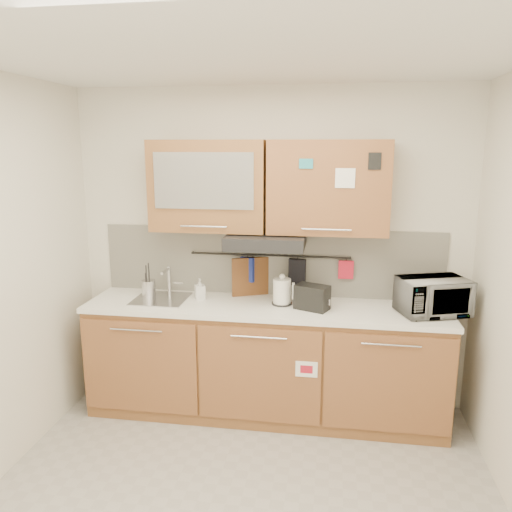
% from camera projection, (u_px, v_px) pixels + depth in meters
% --- Properties ---
extents(ceiling, '(3.20, 3.20, 0.00)m').
position_uv_depth(ceiling, '(232.00, 46.00, 2.38)').
color(ceiling, white).
rests_on(ceiling, wall_back).
extents(wall_back, '(3.20, 0.00, 3.20)m').
position_uv_depth(wall_back, '(270.00, 249.00, 4.11)').
color(wall_back, silver).
rests_on(wall_back, ground).
extents(base_cabinet, '(2.80, 0.64, 0.88)m').
position_uv_depth(base_cabinet, '(265.00, 366.00, 4.01)').
color(base_cabinet, '#925C34').
rests_on(base_cabinet, floor).
extents(countertop, '(2.82, 0.62, 0.04)m').
position_uv_depth(countertop, '(265.00, 307.00, 3.90)').
color(countertop, white).
rests_on(countertop, base_cabinet).
extents(backsplash, '(2.80, 0.02, 0.56)m').
position_uv_depth(backsplash, '(270.00, 262.00, 4.12)').
color(backsplash, silver).
rests_on(backsplash, countertop).
extents(upper_cabinets, '(1.82, 0.37, 0.70)m').
position_uv_depth(upper_cabinets, '(267.00, 186.00, 3.82)').
color(upper_cabinets, '#925C34').
rests_on(upper_cabinets, wall_back).
extents(range_hood, '(0.60, 0.46, 0.10)m').
position_uv_depth(range_hood, '(266.00, 241.00, 3.84)').
color(range_hood, black).
rests_on(range_hood, upper_cabinets).
extents(sink, '(0.42, 0.40, 0.26)m').
position_uv_depth(sink, '(161.00, 299.00, 4.04)').
color(sink, silver).
rests_on(sink, countertop).
extents(utensil_rail, '(1.30, 0.02, 0.02)m').
position_uv_depth(utensil_rail, '(269.00, 255.00, 4.07)').
color(utensil_rail, black).
rests_on(utensil_rail, backsplash).
extents(utensil_crock, '(0.15, 0.15, 0.28)m').
position_uv_depth(utensil_crock, '(149.00, 288.00, 4.08)').
color(utensil_crock, '#B6B6BA').
rests_on(utensil_crock, countertop).
extents(kettle, '(0.18, 0.16, 0.25)m').
position_uv_depth(kettle, '(282.00, 292.00, 3.89)').
color(kettle, white).
rests_on(kettle, countertop).
extents(toaster, '(0.28, 0.23, 0.19)m').
position_uv_depth(toaster, '(312.00, 297.00, 3.77)').
color(toaster, black).
rests_on(toaster, countertop).
extents(microwave, '(0.56, 0.46, 0.27)m').
position_uv_depth(microwave, '(433.00, 296.00, 3.66)').
color(microwave, '#999999').
rests_on(microwave, countertop).
extents(soap_bottle, '(0.10, 0.11, 0.17)m').
position_uv_depth(soap_bottle, '(200.00, 289.00, 4.03)').
color(soap_bottle, '#999999').
rests_on(soap_bottle, countertop).
extents(cutting_board, '(0.32, 0.16, 0.42)m').
position_uv_depth(cutting_board, '(252.00, 282.00, 4.13)').
color(cutting_board, brown).
rests_on(cutting_board, utensil_rail).
extents(oven_mitt, '(0.12, 0.08, 0.20)m').
position_uv_depth(oven_mitt, '(247.00, 269.00, 4.11)').
color(oven_mitt, navy).
rests_on(oven_mitt, utensil_rail).
extents(dark_pouch, '(0.14, 0.07, 0.22)m').
position_uv_depth(dark_pouch, '(297.00, 272.00, 4.05)').
color(dark_pouch, black).
rests_on(dark_pouch, utensil_rail).
extents(pot_holder, '(0.12, 0.03, 0.15)m').
position_uv_depth(pot_holder, '(346.00, 270.00, 3.98)').
color(pot_holder, red).
rests_on(pot_holder, utensil_rail).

